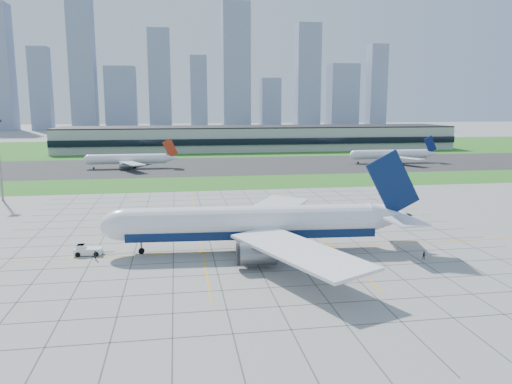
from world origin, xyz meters
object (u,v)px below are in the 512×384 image
at_px(distant_jet_2, 391,154).
at_px(distant_jet_1, 129,159).
at_px(pushback_tug, 87,250).
at_px(airliner, 254,224).
at_px(crew_near, 96,255).
at_px(crew_far, 424,256).

bearing_deg(distant_jet_2, distant_jet_1, -179.34).
bearing_deg(pushback_tug, distant_jet_2, 51.35).
bearing_deg(airliner, pushback_tug, 179.58).
relative_size(pushback_tug, distant_jet_1, 0.19).
distance_m(airliner, crew_near, 32.23).
bearing_deg(distant_jet_1, distant_jet_2, 0.66).
bearing_deg(airliner, crew_near, -173.98).
relative_size(pushback_tug, distant_jet_2, 0.18).
distance_m(airliner, distant_jet_2, 174.10).
distance_m(crew_near, distant_jet_1, 145.52).
xyz_separation_m(crew_near, distant_jet_1, (-6.02, 145.35, 3.55)).
height_order(airliner, distant_jet_2, airliner).
distance_m(distant_jet_1, distant_jet_2, 133.47).
height_order(pushback_tug, crew_far, pushback_tug).
relative_size(crew_near, crew_far, 1.14).
distance_m(pushback_tug, crew_near, 4.37).
xyz_separation_m(pushback_tug, crew_far, (66.51, -13.75, -0.16)).
xyz_separation_m(airliner, crew_near, (-31.83, -1.39, -4.82)).
bearing_deg(crew_far, distant_jet_2, 80.74).
bearing_deg(crew_far, pushback_tug, -179.00).
bearing_deg(pushback_tug, crew_near, -55.29).
distance_m(crew_far, distant_jet_1, 170.55).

